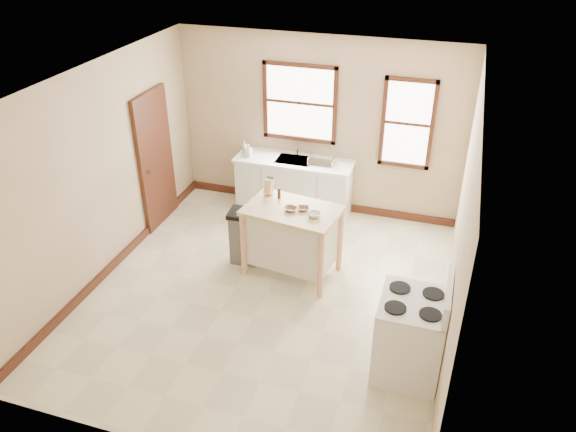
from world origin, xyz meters
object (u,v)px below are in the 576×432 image
(knife_block, at_px, (269,187))
(gas_stove, at_px, (411,326))
(bowl_c, at_px, (314,215))
(trash_bin, at_px, (245,236))
(soap_bottle_a, at_px, (244,147))
(kitchen_island, at_px, (292,241))
(soap_bottle_b, at_px, (249,150))
(bowl_a, at_px, (290,209))
(bowl_b, at_px, (303,209))
(pepper_grinder, at_px, (279,193))
(dish_rack, at_px, (322,161))

(knife_block, xyz_separation_m, gas_stove, (2.15, -1.66, -0.49))
(bowl_c, bearing_deg, trash_bin, 170.15)
(soap_bottle_a, relative_size, gas_stove, 0.18)
(kitchen_island, height_order, bowl_c, bowl_c)
(kitchen_island, bearing_deg, knife_block, 152.99)
(soap_bottle_b, bearing_deg, bowl_c, -36.07)
(soap_bottle_a, xyz_separation_m, bowl_a, (1.28, -1.67, -0.01))
(soap_bottle_a, distance_m, bowl_a, 2.10)
(soap_bottle_a, relative_size, bowl_b, 1.39)
(knife_block, xyz_separation_m, pepper_grinder, (0.17, -0.07, -0.02))
(pepper_grinder, distance_m, trash_bin, 0.83)
(knife_block, relative_size, bowl_c, 1.18)
(soap_bottle_a, distance_m, pepper_grinder, 1.74)
(bowl_a, distance_m, gas_stove, 2.22)
(knife_block, bearing_deg, bowl_c, -20.19)
(kitchen_island, bearing_deg, soap_bottle_a, 136.79)
(bowl_c, height_order, trash_bin, bowl_c)
(soap_bottle_b, relative_size, pepper_grinder, 1.37)
(dish_rack, xyz_separation_m, kitchen_island, (0.02, -1.62, -0.47))
(dish_rack, xyz_separation_m, bowl_c, (0.34, -1.73, 0.05))
(trash_bin, xyz_separation_m, gas_stove, (2.44, -1.43, 0.20))
(bowl_a, xyz_separation_m, trash_bin, (-0.70, 0.12, -0.62))
(soap_bottle_b, bearing_deg, knife_block, -46.81)
(knife_block, relative_size, pepper_grinder, 1.33)
(kitchen_island, xyz_separation_m, bowl_b, (0.14, 0.01, 0.52))
(knife_block, distance_m, gas_stove, 2.76)
(bowl_a, bearing_deg, gas_stove, -37.03)
(bowl_a, distance_m, trash_bin, 0.94)
(soap_bottle_b, distance_m, bowl_c, 2.24)
(dish_rack, distance_m, bowl_b, 1.62)
(dish_rack, relative_size, gas_stove, 0.33)
(bowl_c, bearing_deg, knife_block, 151.22)
(dish_rack, distance_m, pepper_grinder, 1.42)
(bowl_a, bearing_deg, dish_rack, 90.35)
(soap_bottle_a, xyz_separation_m, dish_rack, (1.27, 0.00, -0.06))
(kitchen_island, relative_size, knife_block, 6.07)
(knife_block, relative_size, gas_stove, 0.17)
(soap_bottle_b, distance_m, dish_rack, 1.17)
(soap_bottle_b, distance_m, pepper_grinder, 1.61)
(dish_rack, xyz_separation_m, bowl_b, (0.17, -1.61, 0.04))
(dish_rack, bearing_deg, bowl_b, -83.32)
(soap_bottle_a, distance_m, dish_rack, 1.27)
(pepper_grinder, height_order, trash_bin, pepper_grinder)
(pepper_grinder, height_order, bowl_a, pepper_grinder)
(soap_bottle_b, xyz_separation_m, gas_stove, (2.92, -2.90, -0.42))
(bowl_c, bearing_deg, bowl_b, 145.47)
(kitchen_island, distance_m, bowl_a, 0.52)
(bowl_a, distance_m, bowl_c, 0.34)
(bowl_b, bearing_deg, kitchen_island, -175.99)
(knife_block, distance_m, bowl_b, 0.64)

